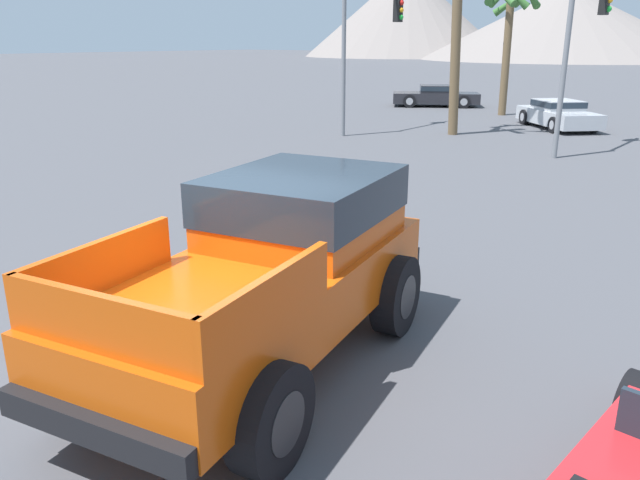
% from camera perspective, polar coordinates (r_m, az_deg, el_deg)
% --- Properties ---
extents(ground_plane, '(320.00, 320.00, 0.00)m').
position_cam_1_polar(ground_plane, '(7.14, -9.29, -11.62)').
color(ground_plane, '#4C4C51').
extents(orange_pickup_truck, '(3.09, 5.31, 2.02)m').
position_cam_1_polar(orange_pickup_truck, '(6.94, -3.97, -1.89)').
color(orange_pickup_truck, '#CC4C0C').
rests_on(orange_pickup_truck, ground_plane).
extents(parked_car_dark, '(4.85, 3.98, 1.13)m').
position_cam_1_polar(parked_car_dark, '(35.28, 10.59, 12.87)').
color(parked_car_dark, '#232328').
rests_on(parked_car_dark, ground_plane).
extents(parked_car_silver, '(4.26, 4.18, 1.13)m').
position_cam_1_polar(parked_car_silver, '(27.78, 20.94, 10.72)').
color(parked_car_silver, '#B7BABF').
rests_on(parked_car_silver, ground_plane).
extents(traffic_light_main, '(0.38, 4.15, 5.35)m').
position_cam_1_polar(traffic_light_main, '(25.02, 4.59, 18.48)').
color(traffic_light_main, slate).
rests_on(traffic_light_main, ground_plane).
extents(traffic_light_crosswalk, '(0.38, 3.68, 5.44)m').
position_cam_1_polar(traffic_light_crosswalk, '(21.74, 23.05, 17.39)').
color(traffic_light_crosswalk, slate).
rests_on(traffic_light_crosswalk, ground_plane).
extents(palm_tree_short, '(2.52, 2.69, 6.02)m').
position_cam_1_polar(palm_tree_short, '(31.81, 16.98, 19.04)').
color(palm_tree_short, brown).
rests_on(palm_tree_short, ground_plane).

